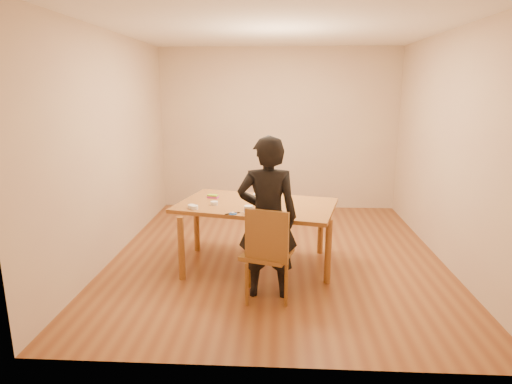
# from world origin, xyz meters

# --- Properties ---
(room_shell) EXTENTS (4.00, 4.50, 2.70)m
(room_shell) POSITION_xyz_m (0.00, 0.34, 1.35)
(room_shell) COLOR brown
(room_shell) RESTS_ON ground
(dining_table) EXTENTS (1.93, 1.41, 0.04)m
(dining_table) POSITION_xyz_m (-0.23, -0.35, 0.73)
(dining_table) COLOR brown
(dining_table) RESTS_ON floor
(dining_chair) EXTENTS (0.55, 0.55, 0.04)m
(dining_chair) POSITION_xyz_m (-0.08, -1.12, 0.45)
(dining_chair) COLOR brown
(dining_chair) RESTS_ON floor
(cake_plate) EXTENTS (0.29, 0.29, 0.02)m
(cake_plate) POSITION_xyz_m (-0.18, -0.27, 0.76)
(cake_plate) COLOR #B50C1F
(cake_plate) RESTS_ON dining_table
(cake) EXTENTS (0.20, 0.20, 0.06)m
(cake) POSITION_xyz_m (-0.18, -0.27, 0.80)
(cake) COLOR white
(cake) RESTS_ON cake_plate
(frosting_dome) EXTENTS (0.19, 0.19, 0.03)m
(frosting_dome) POSITION_xyz_m (-0.18, -0.27, 0.85)
(frosting_dome) COLOR white
(frosting_dome) RESTS_ON cake
(frosting_tub) EXTENTS (0.09, 0.09, 0.08)m
(frosting_tub) POSITION_xyz_m (-0.29, -0.75, 0.79)
(frosting_tub) COLOR white
(frosting_tub) RESTS_ON dining_table
(frosting_lid) EXTENTS (0.09, 0.09, 0.01)m
(frosting_lid) POSITION_xyz_m (-0.46, -0.78, 0.76)
(frosting_lid) COLOR #1846A0
(frosting_lid) RESTS_ON dining_table
(frosting_dollop) EXTENTS (0.04, 0.04, 0.02)m
(frosting_dollop) POSITION_xyz_m (-0.46, -0.78, 0.77)
(frosting_dollop) COLOR white
(frosting_dollop) RESTS_ON frosting_lid
(ramekin_green) EXTENTS (0.08, 0.08, 0.04)m
(ramekin_green) POSITION_xyz_m (-0.89, -0.61, 0.77)
(ramekin_green) COLOR white
(ramekin_green) RESTS_ON dining_table
(ramekin_yellow) EXTENTS (0.08, 0.08, 0.04)m
(ramekin_yellow) POSITION_xyz_m (-0.70, -0.43, 0.77)
(ramekin_yellow) COLOR white
(ramekin_yellow) RESTS_ON dining_table
(ramekin_multi) EXTENTS (0.08, 0.08, 0.04)m
(ramekin_multi) POSITION_xyz_m (-0.94, -0.57, 0.77)
(ramekin_multi) COLOR white
(ramekin_multi) RESTS_ON dining_table
(candy_box_pink) EXTENTS (0.14, 0.09, 0.02)m
(candy_box_pink) POSITION_xyz_m (-0.77, -0.11, 0.76)
(candy_box_pink) COLOR #D83284
(candy_box_pink) RESTS_ON dining_table
(candy_box_green) EXTENTS (0.13, 0.09, 0.02)m
(candy_box_green) POSITION_xyz_m (-0.77, -0.11, 0.78)
(candy_box_green) COLOR green
(candy_box_green) RESTS_ON candy_box_pink
(spatula) EXTENTS (0.15, 0.09, 0.01)m
(spatula) POSITION_xyz_m (-0.46, -0.77, 0.76)
(spatula) COLOR black
(spatula) RESTS_ON dining_table
(person) EXTENTS (0.60, 0.40, 1.61)m
(person) POSITION_xyz_m (-0.08, -1.08, 0.81)
(person) COLOR black
(person) RESTS_ON floor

